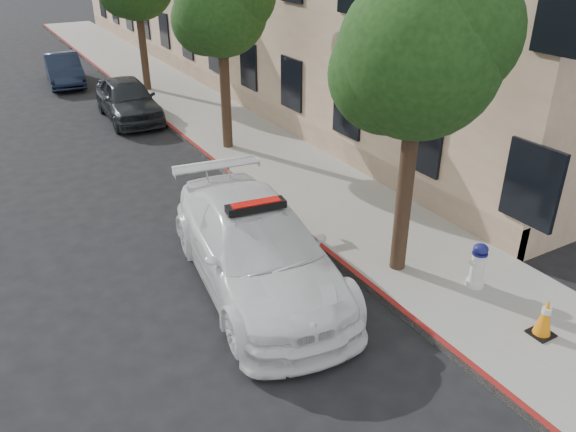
% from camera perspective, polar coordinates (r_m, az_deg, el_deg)
% --- Properties ---
extents(ground, '(120.00, 120.00, 0.00)m').
position_cam_1_polar(ground, '(11.59, -6.68, -5.00)').
color(ground, black).
rests_on(ground, ground).
extents(sidewalk, '(3.20, 50.00, 0.15)m').
position_cam_1_polar(sidewalk, '(21.33, -8.92, 10.36)').
color(sidewalk, gray).
rests_on(sidewalk, ground).
extents(curb_strip, '(0.12, 50.00, 0.15)m').
position_cam_1_polar(curb_strip, '(20.85, -12.89, 9.62)').
color(curb_strip, maroon).
rests_on(curb_strip, ground).
extents(tree_near, '(2.92, 2.82, 5.62)m').
position_cam_1_polar(tree_near, '(9.89, 13.36, 15.64)').
color(tree_near, black).
rests_on(tree_near, sidewalk).
extents(tree_mid, '(2.77, 2.64, 5.43)m').
position_cam_1_polar(tree_mid, '(16.60, -6.70, 20.19)').
color(tree_mid, black).
rests_on(tree_mid, sidewalk).
extents(police_car, '(3.00, 5.84, 1.77)m').
position_cam_1_polar(police_car, '(10.52, -3.15, -3.26)').
color(police_car, white).
rests_on(police_car, ground).
extents(parked_car_mid, '(1.90, 4.35, 1.46)m').
position_cam_1_polar(parked_car_mid, '(21.13, -15.96, 11.34)').
color(parked_car_mid, '#202429').
rests_on(parked_car_mid, ground).
extents(parked_car_far, '(1.74, 4.08, 1.31)m').
position_cam_1_polar(parked_car_far, '(27.09, -21.82, 13.66)').
color(parked_car_far, black).
rests_on(parked_car_far, ground).
extents(fire_hydrant, '(0.37, 0.34, 0.89)m').
position_cam_1_polar(fire_hydrant, '(10.99, 18.72, -4.79)').
color(fire_hydrant, silver).
rests_on(fire_hydrant, sidewalk).
extents(traffic_cone, '(0.37, 0.37, 0.71)m').
position_cam_1_polar(traffic_cone, '(10.18, 24.66, -9.33)').
color(traffic_cone, black).
rests_on(traffic_cone, sidewalk).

